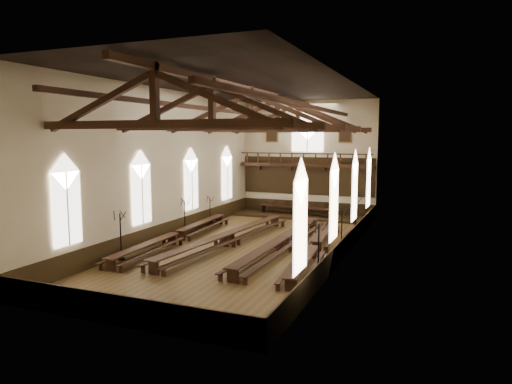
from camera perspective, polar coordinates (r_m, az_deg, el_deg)
ground at (r=28.88m, az=-0.71°, el=-6.87°), size 26.00×26.00×0.00m
room_walls at (r=28.05m, az=-0.73°, el=6.06°), size 26.00×26.00×26.00m
wainscot_band at (r=28.74m, az=-0.72°, el=-5.71°), size 12.00×26.00×1.20m
side_windows at (r=28.22m, az=-0.73°, el=0.53°), size 11.85×19.80×4.50m
end_window at (r=40.25m, az=6.44°, el=7.37°), size 2.80×0.12×3.80m
minstrels_gallery at (r=40.13m, az=6.29°, el=2.63°), size 11.80×1.24×3.70m
portraits at (r=40.25m, az=6.44°, el=7.20°), size 7.75×0.09×1.45m
roof_trusses at (r=28.08m, az=-0.74°, el=9.64°), size 11.70×25.70×2.80m
refectory_row_a at (r=30.33m, az=-9.93°, el=-5.26°), size 1.80×14.31×0.73m
refectory_row_b at (r=29.23m, az=-3.57°, el=-5.54°), size 2.35×14.98×0.80m
refectory_row_c at (r=28.15m, az=3.31°, el=-6.05°), size 1.67×14.74×0.78m
refectory_row_d at (r=27.05m, az=7.29°, el=-6.77°), size 2.04×14.00×0.70m
dais at (r=39.49m, az=5.27°, el=-2.99°), size 11.40×2.99×0.20m
high_table at (r=39.38m, az=5.28°, el=-2.01°), size 7.37×1.68×0.69m
high_chairs at (r=40.07m, az=5.58°, el=-1.85°), size 5.89×0.50×1.09m
candelabrum_left_near at (r=26.81m, az=-16.52°, el=-6.37°), size 0.83×0.83×2.81m
candelabrum_left_mid at (r=32.38m, az=-8.87°, el=-3.99°), size 0.78×0.77×2.62m
candelabrum_left_far at (r=35.62m, az=-5.77°, el=-3.09°), size 0.66×0.71×2.34m
candelabrum_right_near at (r=22.66m, az=7.79°, el=-8.52°), size 0.83×0.87×2.89m
candelabrum_right_mid at (r=27.97m, az=10.63°, el=-5.74°), size 0.79×0.78×2.66m
candelabrum_right_far at (r=32.47m, az=12.27°, el=-3.94°), size 0.83×0.83×2.80m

